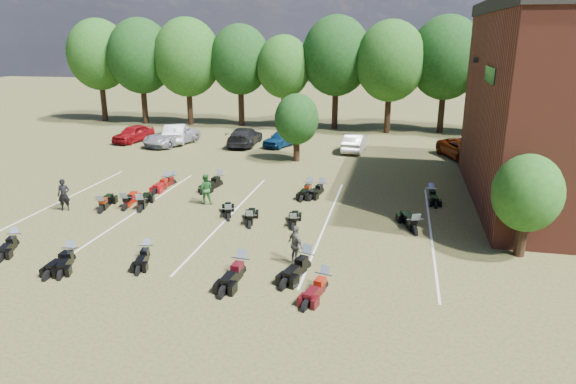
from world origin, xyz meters
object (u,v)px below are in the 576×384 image
(car_0, at_px, (133,134))
(motorcycle_14, at_px, (173,184))
(person_black, at_px, (64,195))
(motorcycle_3, at_px, (147,258))
(car_4, at_px, (282,138))
(person_grey, at_px, (296,245))
(motorcycle_0, at_px, (16,246))
(motorcycle_7, at_px, (126,209))
(person_green, at_px, (205,189))

(car_0, distance_m, motorcycle_14, 14.55)
(person_black, relative_size, motorcycle_3, 0.84)
(car_0, relative_size, car_4, 1.08)
(car_4, bearing_deg, motorcycle_14, -84.97)
(car_0, distance_m, person_grey, 28.24)
(motorcycle_0, xyz_separation_m, motorcycle_3, (6.26, 0.10, 0.00))
(motorcycle_3, bearing_deg, car_4, 75.09)
(motorcycle_0, height_order, motorcycle_7, motorcycle_7)
(person_black, xyz_separation_m, motorcycle_14, (3.45, 5.87, -0.86))
(car_0, bearing_deg, person_green, -38.72)
(motorcycle_7, xyz_separation_m, motorcycle_14, (0.44, 5.04, 0.00))
(person_black, distance_m, person_green, 7.36)
(motorcycle_3, bearing_deg, motorcycle_14, 95.25)
(motorcycle_3, relative_size, motorcycle_14, 1.00)
(car_4, height_order, person_grey, person_grey)
(person_black, distance_m, motorcycle_0, 4.87)
(car_4, height_order, motorcycle_7, car_4)
(motorcycle_0, relative_size, motorcycle_3, 1.05)
(person_black, relative_size, motorcycle_0, 0.81)
(car_0, distance_m, person_green, 19.19)
(car_0, relative_size, motorcycle_3, 2.07)
(car_4, xyz_separation_m, person_black, (-7.54, -18.33, 0.19))
(car_4, bearing_deg, person_grey, -52.43)
(motorcycle_3, xyz_separation_m, motorcycle_7, (-4.05, 5.46, 0.00))
(car_0, xyz_separation_m, motorcycle_14, (8.88, -11.50, -0.72))
(motorcycle_3, distance_m, motorcycle_7, 6.80)
(motorcycle_3, bearing_deg, person_black, 133.01)
(car_0, height_order, motorcycle_0, car_0)
(person_black, height_order, motorcycle_7, person_black)
(car_4, relative_size, motorcycle_14, 1.93)
(car_4, xyz_separation_m, person_green, (-0.67, -15.70, 0.18))
(car_0, distance_m, motorcycle_7, 18.59)
(car_4, relative_size, person_green, 2.30)
(person_grey, height_order, motorcycle_3, person_grey)
(car_0, bearing_deg, motorcycle_0, -62.83)
(car_0, height_order, person_black, person_black)
(car_0, height_order, person_grey, person_grey)
(car_0, xyz_separation_m, motorcycle_0, (6.23, -22.11, -0.72))
(motorcycle_7, height_order, motorcycle_14, motorcycle_7)
(car_4, xyz_separation_m, person_grey, (5.69, -22.16, 0.15))
(car_0, height_order, motorcycle_7, car_0)
(motorcycle_3, bearing_deg, person_green, 77.80)
(person_black, relative_size, person_grey, 1.05)
(person_grey, bearing_deg, car_4, -30.31)
(motorcycle_3, bearing_deg, motorcycle_0, 167.18)
(person_green, distance_m, motorcycle_3, 7.32)
(motorcycle_7, bearing_deg, person_grey, 145.13)
(car_4, height_order, motorcycle_14, car_4)
(person_grey, xyz_separation_m, motorcycle_14, (-9.77, 9.70, -0.81))
(person_grey, distance_m, motorcycle_0, 12.48)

